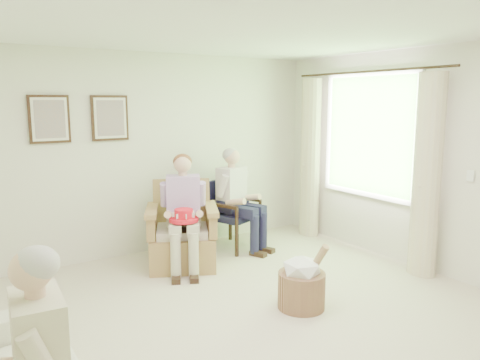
# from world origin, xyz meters

# --- Properties ---
(floor) EXTENTS (5.50, 5.50, 0.00)m
(floor) POSITION_xyz_m (0.00, 0.00, 0.00)
(floor) COLOR beige
(floor) RESTS_ON ground
(back_wall) EXTENTS (5.00, 0.04, 2.60)m
(back_wall) POSITION_xyz_m (0.00, 2.75, 1.30)
(back_wall) COLOR silver
(back_wall) RESTS_ON ground
(right_wall) EXTENTS (0.04, 5.50, 2.60)m
(right_wall) POSITION_xyz_m (2.50, 0.00, 1.30)
(right_wall) COLOR silver
(right_wall) RESTS_ON ground
(ceiling) EXTENTS (5.00, 5.50, 0.02)m
(ceiling) POSITION_xyz_m (0.00, 0.00, 2.60)
(ceiling) COLOR white
(ceiling) RESTS_ON back_wall
(window) EXTENTS (0.13, 2.50, 1.63)m
(window) POSITION_xyz_m (2.46, 1.20, 1.58)
(window) COLOR #2D6B23
(window) RESTS_ON right_wall
(curtain_left) EXTENTS (0.34, 0.34, 2.30)m
(curtain_left) POSITION_xyz_m (2.33, 0.22, 1.15)
(curtain_left) COLOR beige
(curtain_left) RESTS_ON ground
(curtain_right) EXTENTS (0.34, 0.34, 2.30)m
(curtain_right) POSITION_xyz_m (2.33, 2.18, 1.15)
(curtain_right) COLOR beige
(curtain_right) RESTS_ON ground
(framed_print_left) EXTENTS (0.45, 0.05, 0.55)m
(framed_print_left) POSITION_xyz_m (-1.15, 2.71, 1.78)
(framed_print_left) COLOR #382114
(framed_print_left) RESTS_ON back_wall
(framed_print_right) EXTENTS (0.45, 0.05, 0.55)m
(framed_print_right) POSITION_xyz_m (-0.45, 2.71, 1.78)
(framed_print_right) COLOR #382114
(framed_print_right) RESTS_ON back_wall
(wicker_armchair) EXTENTS (0.80, 0.79, 1.02)m
(wicker_armchair) POSITION_xyz_m (0.14, 2.01, 0.33)
(wicker_armchair) COLOR tan
(wicker_armchair) RESTS_ON ground
(wood_armchair) EXTENTS (0.60, 0.56, 0.92)m
(wood_armchair) POSITION_xyz_m (1.04, 2.33, 0.51)
(wood_armchair) COLOR black
(wood_armchair) RESTS_ON ground
(person_wicker) EXTENTS (0.40, 0.62, 1.34)m
(person_wicker) POSITION_xyz_m (0.14, 1.88, 0.78)
(person_wicker) COLOR #C1B89B
(person_wicker) RESTS_ON ground
(person_dark) EXTENTS (0.40, 0.63, 1.34)m
(person_dark) POSITION_xyz_m (1.04, 2.18, 0.78)
(person_dark) COLOR #1A1939
(person_dark) RESTS_ON ground
(red_hat) EXTENTS (0.33, 0.33, 0.14)m
(red_hat) POSITION_xyz_m (0.02, 1.70, 0.69)
(red_hat) COLOR red
(red_hat) RESTS_ON person_wicker
(hatbox) EXTENTS (0.54, 0.54, 0.67)m
(hatbox) POSITION_xyz_m (0.58, 0.28, 0.26)
(hatbox) COLOR #A6765A
(hatbox) RESTS_ON ground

